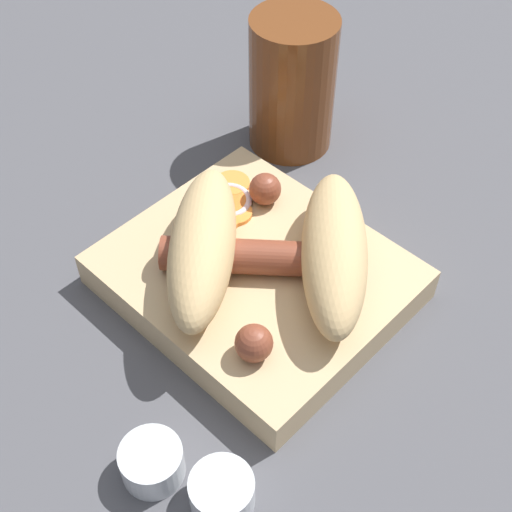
{
  "coord_description": "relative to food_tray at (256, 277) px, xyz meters",
  "views": [
    {
      "loc": [
        -0.25,
        0.26,
        0.45
      ],
      "look_at": [
        0.0,
        0.0,
        0.04
      ],
      "focal_mm": 50.0,
      "sensor_mm": 36.0,
      "label": 1
    }
  ],
  "objects": [
    {
      "name": "condiment_cup_near",
      "position": [
        -0.06,
        0.16,
        -0.0
      ],
      "size": [
        0.04,
        0.04,
        0.03
      ],
      "color": "silver",
      "rests_on": "ground_plane"
    },
    {
      "name": "pickled_veggies",
      "position": [
        0.06,
        -0.03,
        0.02
      ],
      "size": [
        0.07,
        0.08,
        0.01
      ],
      "color": "orange",
      "rests_on": "food_tray"
    },
    {
      "name": "drink_glass",
      "position": [
        0.11,
        -0.16,
        0.05
      ],
      "size": [
        0.08,
        0.08,
        0.13
      ],
      "color": "brown",
      "rests_on": "ground_plane"
    },
    {
      "name": "ground_plane",
      "position": [
        0.0,
        0.0,
        -0.02
      ],
      "size": [
        3.0,
        3.0,
        0.0
      ],
      "primitive_type": "plane",
      "color": "#4C4C51"
    },
    {
      "name": "sausage",
      "position": [
        -0.01,
        0.0,
        0.03
      ],
      "size": [
        0.13,
        0.14,
        0.03
      ],
      "color": "brown",
      "rests_on": "food_tray"
    },
    {
      "name": "food_tray",
      "position": [
        0.0,
        0.0,
        0.0
      ],
      "size": [
        0.22,
        0.19,
        0.03
      ],
      "color": "tan",
      "rests_on": "ground_plane"
    },
    {
      "name": "bread_roll",
      "position": [
        -0.01,
        -0.0,
        0.04
      ],
      "size": [
        0.21,
        0.22,
        0.05
      ],
      "color": "tan",
      "rests_on": "food_tray"
    },
    {
      "name": "condiment_cup_far",
      "position": [
        -0.11,
        0.14,
        -0.0
      ],
      "size": [
        0.04,
        0.04,
        0.03
      ],
      "color": "silver",
      "rests_on": "ground_plane"
    }
  ]
}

